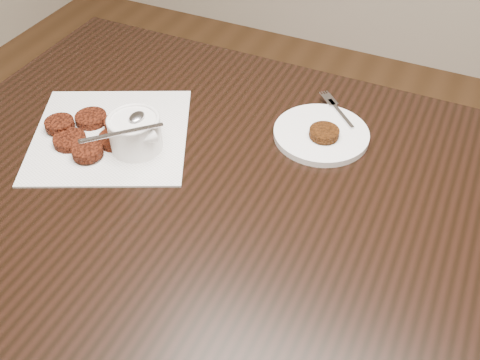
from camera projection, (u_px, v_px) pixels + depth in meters
name	position (u px, v px, depth m)	size (l,w,h in m)	color
table	(268.00, 325.00, 1.25)	(1.47, 0.95, 0.75)	black
napkin	(111.00, 135.00, 1.15)	(0.31, 0.31, 0.00)	white
sauce_ramekin	(133.00, 118.00, 1.07)	(0.14, 0.14, 0.14)	white
patty_cluster	(85.00, 131.00, 1.14)	(0.23, 0.23, 0.02)	maroon
plate_with_patty	(321.00, 131.00, 1.14)	(0.20, 0.20, 0.03)	white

